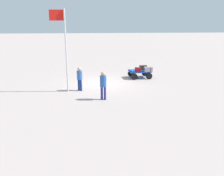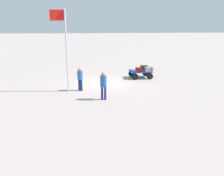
{
  "view_description": "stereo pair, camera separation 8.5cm",
  "coord_description": "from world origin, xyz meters",
  "px_view_note": "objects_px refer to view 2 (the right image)",
  "views": [
    {
      "loc": [
        0.55,
        17.83,
        4.74
      ],
      "look_at": [
        -0.35,
        6.0,
        1.34
      ],
      "focal_mm": 39.8,
      "sensor_mm": 36.0,
      "label": 1
    },
    {
      "loc": [
        0.47,
        17.84,
        4.74
      ],
      "look_at": [
        -0.35,
        6.0,
        1.34
      ],
      "focal_mm": 39.8,
      "sensor_mm": 36.0,
      "label": 2
    }
  ],
  "objects_px": {
    "suitcase_grey": "(144,68)",
    "flagpole": "(64,43)",
    "luggage_cart": "(140,73)",
    "worker_trailing": "(104,83)",
    "suitcase_navy": "(148,69)",
    "worker_lead": "(80,77)",
    "suitcase_dark": "(139,70)",
    "suitcase_tan": "(149,69)"
  },
  "relations": [
    {
      "from": "suitcase_dark",
      "to": "flagpole",
      "type": "distance_m",
      "value": 6.51
    },
    {
      "from": "worker_trailing",
      "to": "suitcase_navy",
      "type": "bearing_deg",
      "value": -127.24
    },
    {
      "from": "suitcase_tan",
      "to": "worker_trailing",
      "type": "bearing_deg",
      "value": 52.35
    },
    {
      "from": "suitcase_tan",
      "to": "worker_lead",
      "type": "relative_size",
      "value": 0.41
    },
    {
      "from": "flagpole",
      "to": "suitcase_tan",
      "type": "bearing_deg",
      "value": -153.97
    },
    {
      "from": "suitcase_navy",
      "to": "suitcase_tan",
      "type": "relative_size",
      "value": 0.81
    },
    {
      "from": "suitcase_tan",
      "to": "suitcase_grey",
      "type": "bearing_deg",
      "value": -63.1
    },
    {
      "from": "luggage_cart",
      "to": "suitcase_dark",
      "type": "height_order",
      "value": "suitcase_dark"
    },
    {
      "from": "luggage_cart",
      "to": "suitcase_dark",
      "type": "relative_size",
      "value": 3.22
    },
    {
      "from": "luggage_cart",
      "to": "worker_trailing",
      "type": "height_order",
      "value": "worker_trailing"
    },
    {
      "from": "worker_trailing",
      "to": "flagpole",
      "type": "bearing_deg",
      "value": -38.17
    },
    {
      "from": "flagpole",
      "to": "suitcase_navy",
      "type": "bearing_deg",
      "value": -153.64
    },
    {
      "from": "suitcase_tan",
      "to": "flagpole",
      "type": "height_order",
      "value": "flagpole"
    },
    {
      "from": "suitcase_dark",
      "to": "flagpole",
      "type": "xyz_separation_m",
      "value": [
        5.3,
        2.92,
        2.4
      ]
    },
    {
      "from": "suitcase_navy",
      "to": "suitcase_grey",
      "type": "bearing_deg",
      "value": -64.79
    },
    {
      "from": "suitcase_navy",
      "to": "worker_lead",
      "type": "bearing_deg",
      "value": 29.03
    },
    {
      "from": "suitcase_grey",
      "to": "flagpole",
      "type": "relative_size",
      "value": 0.11
    },
    {
      "from": "suitcase_navy",
      "to": "suitcase_tan",
      "type": "height_order",
      "value": "same"
    },
    {
      "from": "suitcase_navy",
      "to": "worker_trailing",
      "type": "distance_m",
      "value": 6.15
    },
    {
      "from": "suitcase_navy",
      "to": "worker_trailing",
      "type": "xyz_separation_m",
      "value": [
        3.72,
        4.89,
        0.23
      ]
    },
    {
      "from": "luggage_cart",
      "to": "worker_trailing",
      "type": "relative_size",
      "value": 1.07
    },
    {
      "from": "suitcase_tan",
      "to": "worker_lead",
      "type": "distance_m",
      "value": 5.97
    },
    {
      "from": "suitcase_tan",
      "to": "worker_lead",
      "type": "xyz_separation_m",
      "value": [
        5.23,
        2.86,
        0.15
      ]
    },
    {
      "from": "suitcase_navy",
      "to": "worker_trailing",
      "type": "bearing_deg",
      "value": 52.76
    },
    {
      "from": "luggage_cart",
      "to": "worker_trailing",
      "type": "bearing_deg",
      "value": 59.14
    },
    {
      "from": "suitcase_grey",
      "to": "worker_trailing",
      "type": "relative_size",
      "value": 0.34
    },
    {
      "from": "luggage_cart",
      "to": "suitcase_dark",
      "type": "distance_m",
      "value": 0.62
    },
    {
      "from": "suitcase_navy",
      "to": "worker_lead",
      "type": "height_order",
      "value": "worker_lead"
    },
    {
      "from": "luggage_cart",
      "to": "flagpole",
      "type": "xyz_separation_m",
      "value": [
        5.52,
        3.39,
        2.73
      ]
    },
    {
      "from": "suitcase_navy",
      "to": "flagpole",
      "type": "distance_m",
      "value": 7.21
    },
    {
      "from": "worker_lead",
      "to": "suitcase_dark",
      "type": "bearing_deg",
      "value": -147.74
    },
    {
      "from": "suitcase_navy",
      "to": "worker_lead",
      "type": "relative_size",
      "value": 0.33
    },
    {
      "from": "worker_trailing",
      "to": "luggage_cart",
      "type": "bearing_deg",
      "value": -120.86
    },
    {
      "from": "suitcase_tan",
      "to": "flagpole",
      "type": "relative_size",
      "value": 0.12
    },
    {
      "from": "luggage_cart",
      "to": "suitcase_tan",
      "type": "height_order",
      "value": "suitcase_tan"
    },
    {
      "from": "suitcase_navy",
      "to": "suitcase_grey",
      "type": "xyz_separation_m",
      "value": [
        0.26,
        -0.55,
        0.02
      ]
    },
    {
      "from": "suitcase_navy",
      "to": "worker_trailing",
      "type": "height_order",
      "value": "worker_trailing"
    },
    {
      "from": "suitcase_tan",
      "to": "flagpole",
      "type": "xyz_separation_m",
      "value": [
        6.13,
        2.99,
        2.39
      ]
    },
    {
      "from": "suitcase_dark",
      "to": "worker_trailing",
      "type": "bearing_deg",
      "value": 58.56
    },
    {
      "from": "suitcase_dark",
      "to": "worker_trailing",
      "type": "height_order",
      "value": "worker_trailing"
    },
    {
      "from": "suitcase_grey",
      "to": "flagpole",
      "type": "bearing_deg",
      "value": 31.47
    },
    {
      "from": "worker_trailing",
      "to": "flagpole",
      "type": "distance_m",
      "value": 3.72
    }
  ]
}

